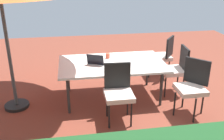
{
  "coord_description": "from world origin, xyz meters",
  "views": [
    {
      "loc": [
        0.74,
        4.55,
        2.46
      ],
      "look_at": [
        0.0,
        0.0,
        0.59
      ],
      "focal_mm": 41.7,
      "sensor_mm": 36.0,
      "label": 1
    }
  ],
  "objects_px": {
    "chair_north": "(118,90)",
    "cup": "(108,56)",
    "chair_west": "(176,68)",
    "laptop": "(96,62)",
    "chair_northwest": "(192,85)",
    "dining_table": "(112,65)",
    "chair_southwest": "(163,55)"
  },
  "relations": [
    {
      "from": "dining_table",
      "to": "chair_southwest",
      "type": "bearing_deg",
      "value": -147.68
    },
    {
      "from": "chair_west",
      "to": "dining_table",
      "type": "bearing_deg",
      "value": -84.22
    },
    {
      "from": "dining_table",
      "to": "chair_west",
      "type": "distance_m",
      "value": 1.31
    },
    {
      "from": "laptop",
      "to": "chair_north",
      "type": "bearing_deg",
      "value": 133.95
    },
    {
      "from": "chair_southwest",
      "to": "cup",
      "type": "distance_m",
      "value": 1.49
    },
    {
      "from": "chair_southwest",
      "to": "chair_north",
      "type": "bearing_deg",
      "value": -1.88
    },
    {
      "from": "dining_table",
      "to": "cup",
      "type": "relative_size",
      "value": 20.28
    },
    {
      "from": "chair_southwest",
      "to": "dining_table",
      "type": "bearing_deg",
      "value": -20.14
    },
    {
      "from": "chair_southwest",
      "to": "cup",
      "type": "bearing_deg",
      "value": -29.96
    },
    {
      "from": "chair_west",
      "to": "cup",
      "type": "relative_size",
      "value": 9.97
    },
    {
      "from": "cup",
      "to": "laptop",
      "type": "bearing_deg",
      "value": 49.44
    },
    {
      "from": "chair_north",
      "to": "laptop",
      "type": "height_order",
      "value": "chair_north"
    },
    {
      "from": "chair_southwest",
      "to": "cup",
      "type": "relative_size",
      "value": 9.97
    },
    {
      "from": "dining_table",
      "to": "cup",
      "type": "bearing_deg",
      "value": -81.06
    },
    {
      "from": "laptop",
      "to": "cup",
      "type": "distance_m",
      "value": 0.39
    },
    {
      "from": "laptop",
      "to": "cup",
      "type": "xyz_separation_m",
      "value": [
        -0.26,
        -0.3,
        0.0
      ]
    },
    {
      "from": "chair_north",
      "to": "laptop",
      "type": "xyz_separation_m",
      "value": [
        0.28,
        -0.77,
        0.23
      ]
    },
    {
      "from": "dining_table",
      "to": "laptop",
      "type": "bearing_deg",
      "value": 5.45
    },
    {
      "from": "chair_west",
      "to": "laptop",
      "type": "height_order",
      "value": "chair_west"
    },
    {
      "from": "dining_table",
      "to": "chair_west",
      "type": "bearing_deg",
      "value": -179.74
    },
    {
      "from": "laptop",
      "to": "chair_northwest",
      "type": "bearing_deg",
      "value": 178.01
    },
    {
      "from": "chair_north",
      "to": "cup",
      "type": "relative_size",
      "value": 9.97
    },
    {
      "from": "dining_table",
      "to": "chair_northwest",
      "type": "height_order",
      "value": "chair_northwest"
    },
    {
      "from": "chair_west",
      "to": "chair_southwest",
      "type": "bearing_deg",
      "value": -175.41
    },
    {
      "from": "chair_northwest",
      "to": "chair_west",
      "type": "xyz_separation_m",
      "value": [
        -0.04,
        -0.8,
        0.0
      ]
    },
    {
      "from": "chair_west",
      "to": "cup",
      "type": "distance_m",
      "value": 1.39
    },
    {
      "from": "chair_north",
      "to": "chair_northwest",
      "type": "bearing_deg",
      "value": 2.62
    },
    {
      "from": "chair_southwest",
      "to": "chair_north",
      "type": "distance_m",
      "value": 2.11
    },
    {
      "from": "chair_west",
      "to": "laptop",
      "type": "relative_size",
      "value": 2.5
    },
    {
      "from": "chair_north",
      "to": "chair_southwest",
      "type": "bearing_deg",
      "value": 53.31
    },
    {
      "from": "chair_northwest",
      "to": "cup",
      "type": "relative_size",
      "value": 9.97
    },
    {
      "from": "chair_west",
      "to": "cup",
      "type": "height_order",
      "value": "chair_west"
    }
  ]
}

